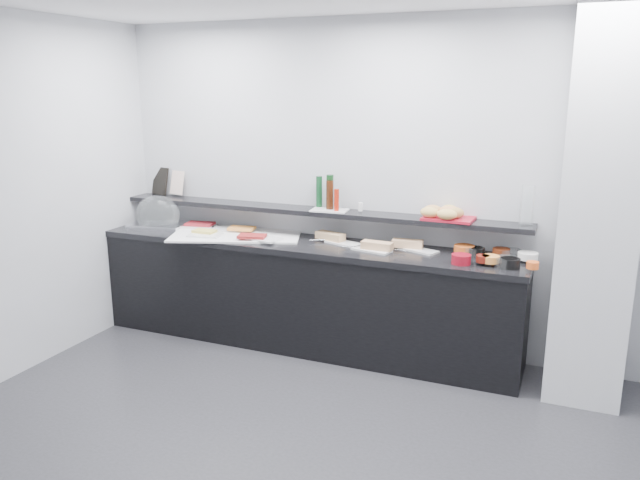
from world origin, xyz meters
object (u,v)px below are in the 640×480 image
at_px(sandwich_plate_mid, 372,250).
at_px(framed_print, 160,181).
at_px(cloche_base, 160,225).
at_px(bread_tray, 449,218).
at_px(carafe, 527,206).
at_px(condiment_tray, 330,210).

height_order(sandwich_plate_mid, framed_print, framed_print).
bearing_deg(framed_print, cloche_base, -41.72).
relative_size(cloche_base, sandwich_plate_mid, 1.63).
relative_size(cloche_base, framed_print, 1.93).
xyz_separation_m(bread_tray, carafe, (0.57, 0.00, 0.14)).
bearing_deg(sandwich_plate_mid, bread_tray, 36.47).
height_order(sandwich_plate_mid, carafe, carafe).
height_order(condiment_tray, bread_tray, bread_tray).
distance_m(condiment_tray, bread_tray, 0.98).
bearing_deg(bread_tray, carafe, 2.95).
relative_size(condiment_tray, bread_tray, 0.78).
height_order(cloche_base, framed_print, framed_print).
bearing_deg(carafe, condiment_tray, -178.45).
bearing_deg(bread_tray, framed_print, -179.50).
bearing_deg(sandwich_plate_mid, cloche_base, -168.71).
distance_m(framed_print, carafe, 3.34).
distance_m(sandwich_plate_mid, bread_tray, 0.64).
height_order(condiment_tray, carafe, carafe).
xyz_separation_m(sandwich_plate_mid, carafe, (1.12, 0.24, 0.39)).
xyz_separation_m(cloche_base, carafe, (3.17, 0.18, 0.38)).
bearing_deg(sandwich_plate_mid, carafe, 25.15).
xyz_separation_m(cloche_base, condiment_tray, (1.62, 0.14, 0.24)).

